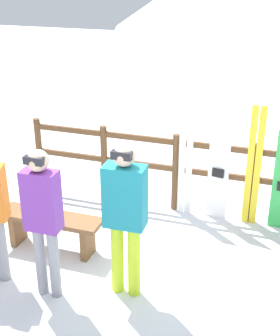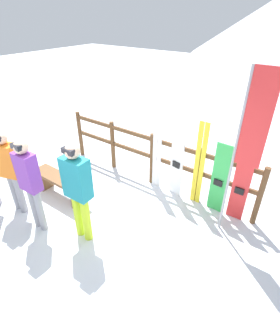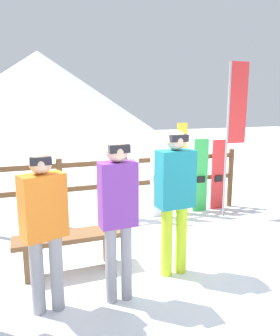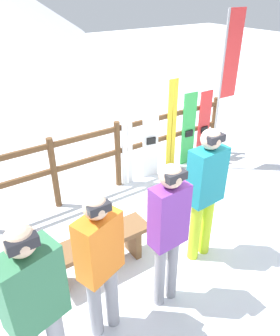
# 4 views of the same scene
# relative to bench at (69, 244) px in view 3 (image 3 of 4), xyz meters

# --- Properties ---
(ground_plane) EXTENTS (40.00, 40.00, 0.00)m
(ground_plane) POSITION_rel_bench_xyz_m (1.20, -0.30, -0.35)
(ground_plane) COLOR white
(mountain_backdrop) EXTENTS (18.00, 18.00, 6.00)m
(mountain_backdrop) POSITION_rel_bench_xyz_m (1.20, 23.53, 2.65)
(mountain_backdrop) COLOR silver
(mountain_backdrop) RESTS_ON ground
(fence) EXTENTS (4.54, 0.10, 1.17)m
(fence) POSITION_rel_bench_xyz_m (1.20, 1.53, 0.33)
(fence) COLOR brown
(fence) RESTS_ON ground
(bench) EXTENTS (1.32, 0.36, 0.48)m
(bench) POSITION_rel_bench_xyz_m (0.00, 0.00, 0.00)
(bench) COLOR brown
(bench) RESTS_ON ground
(person_teal) EXTENTS (0.44, 0.25, 1.75)m
(person_teal) POSITION_rel_bench_xyz_m (1.18, -0.50, 0.67)
(person_teal) COLOR #B7D826
(person_teal) RESTS_ON ground
(person_purple) EXTENTS (0.38, 0.22, 1.71)m
(person_purple) POSITION_rel_bench_xyz_m (0.40, -0.80, 0.67)
(person_purple) COLOR gray
(person_purple) RESTS_ON ground
(person_orange) EXTENTS (0.46, 0.35, 1.62)m
(person_orange) POSITION_rel_bench_xyz_m (-0.32, -0.73, 0.59)
(person_orange) COLOR gray
(person_orange) RESTS_ON ground
(ski_pair_white) EXTENTS (0.19, 0.02, 1.77)m
(ski_pair_white) POSITION_rel_bench_xyz_m (1.35, 1.48, 0.53)
(ski_pair_white) COLOR white
(ski_pair_white) RESTS_ON ground
(snowboard_white) EXTENTS (0.30, 0.10, 1.57)m
(snowboard_white) POSITION_rel_bench_xyz_m (1.82, 1.47, 0.43)
(snowboard_white) COLOR white
(snowboard_white) RESTS_ON ground
(ski_pair_yellow) EXTENTS (0.19, 0.02, 1.70)m
(ski_pair_yellow) POSITION_rel_bench_xyz_m (2.29, 1.48, 0.50)
(ski_pair_yellow) COLOR yellow
(ski_pair_yellow) RESTS_ON ground
(snowboard_green) EXTENTS (0.29, 0.07, 1.40)m
(snowboard_green) POSITION_rel_bench_xyz_m (2.70, 1.47, 0.34)
(snowboard_green) COLOR green
(snowboard_green) RESTS_ON ground
(snowboard_red) EXTENTS (0.29, 0.05, 1.37)m
(snowboard_red) POSITION_rel_bench_xyz_m (3.09, 1.47, 0.33)
(snowboard_red) COLOR red
(snowboard_red) RESTS_ON ground
(rental_flag) EXTENTS (0.40, 0.04, 2.76)m
(rental_flag) POSITION_rel_bench_xyz_m (3.08, 1.07, 1.42)
(rental_flag) COLOR #99999E
(rental_flag) RESTS_ON ground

